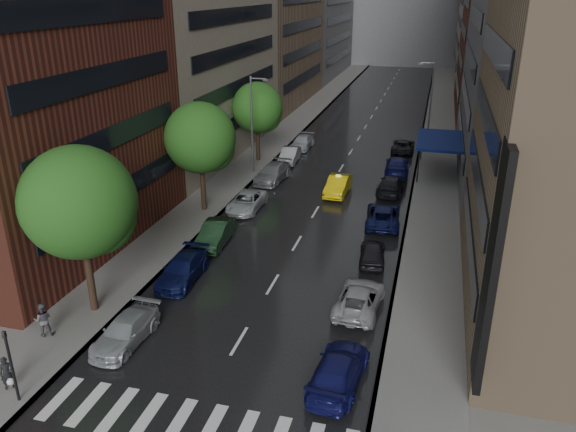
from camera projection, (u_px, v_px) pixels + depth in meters
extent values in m
plane|color=gray|center=(209.00, 393.00, 24.65)|extent=(220.00, 220.00, 0.00)
cube|color=black|center=(363.00, 130.00, 69.35)|extent=(14.00, 140.00, 0.01)
cube|color=gray|center=(293.00, 126.00, 71.46)|extent=(4.00, 140.00, 0.15)
cube|color=gray|center=(438.00, 134.00, 67.19)|extent=(4.00, 140.00, 0.15)
cube|color=silver|center=(60.00, 398.00, 24.30)|extent=(0.55, 2.80, 0.01)
cube|color=silver|center=(88.00, 404.00, 23.97)|extent=(0.55, 2.80, 0.01)
cube|color=silver|center=(118.00, 410.00, 23.64)|extent=(0.55, 2.80, 0.01)
cube|color=silver|center=(148.00, 416.00, 23.31)|extent=(0.55, 2.80, 0.01)
cube|color=silver|center=(179.00, 422.00, 22.98)|extent=(0.55, 2.80, 0.01)
cube|color=silver|center=(210.00, 428.00, 22.64)|extent=(0.55, 2.80, 0.01)
cube|color=maroon|center=(42.00, 49.00, 34.00)|extent=(8.00, 20.00, 26.00)
cube|color=#937A5B|center=(277.00, 27.00, 81.25)|extent=(8.00, 28.00, 22.00)
cube|color=slate|center=(521.00, 43.00, 48.72)|extent=(8.00, 28.00, 24.00)
cube|color=gray|center=(485.00, 2.00, 99.82)|extent=(8.00, 32.00, 28.00)
cube|color=black|center=(491.00, 271.00, 21.33)|extent=(0.30, 2.20, 10.00)
cylinder|color=#382619|center=(89.00, 270.00, 29.86)|extent=(0.40, 0.40, 5.13)
sphere|color=#1E5116|center=(79.00, 202.00, 28.40)|extent=(5.86, 5.86, 5.86)
cylinder|color=#382619|center=(203.00, 182.00, 43.73)|extent=(0.40, 0.40, 4.74)
sphere|color=#1E5116|center=(200.00, 138.00, 42.38)|extent=(5.42, 5.42, 5.42)
cylinder|color=#382619|center=(258.00, 140.00, 56.41)|extent=(0.40, 0.40, 4.38)
sphere|color=#1E5116|center=(257.00, 108.00, 55.17)|extent=(5.00, 5.00, 5.00)
imported|color=yellow|center=(338.00, 185.00, 47.90)|extent=(1.79, 4.79, 1.56)
imported|color=#999CA2|center=(126.00, 331.00, 27.86)|extent=(2.04, 4.67, 1.34)
imported|color=#0D1340|center=(182.00, 269.00, 33.81)|extent=(2.22, 5.07, 1.45)
imported|color=#16311B|center=(215.00, 234.00, 38.56)|extent=(1.93, 4.84, 1.56)
imported|color=#B0B6BA|center=(247.00, 202.00, 44.56)|extent=(2.30, 4.92, 1.36)
imported|color=slate|center=(273.00, 173.00, 51.14)|extent=(2.63, 5.47, 1.54)
imported|color=#949499|center=(290.00, 155.00, 56.62)|extent=(1.81, 4.56, 1.48)
imported|color=#A8ACB1|center=(302.00, 142.00, 61.50)|extent=(2.01, 4.74, 1.37)
imported|color=#111351|center=(339.00, 370.00, 24.92)|extent=(2.47, 5.22, 1.47)
imported|color=#A2A1A6|center=(359.00, 298.00, 30.77)|extent=(2.55, 5.07, 1.37)
imported|color=black|center=(372.00, 253.00, 36.02)|extent=(1.98, 4.13, 1.36)
imported|color=#0D123D|center=(383.00, 215.00, 41.77)|extent=(2.83, 5.47, 1.47)
imported|color=black|center=(392.00, 185.00, 48.12)|extent=(2.45, 5.32, 1.51)
imported|color=#111450|center=(397.00, 165.00, 53.20)|extent=(2.48, 5.54, 1.58)
imported|color=black|center=(403.00, 146.00, 60.18)|extent=(2.26, 4.90, 1.36)
imported|color=black|center=(7.00, 373.00, 24.43)|extent=(0.67, 0.66, 1.57)
sphere|color=white|center=(11.00, 382.00, 24.42)|extent=(0.32, 0.32, 0.32)
imported|color=#55555B|center=(43.00, 320.00, 28.12)|extent=(1.10, 1.03, 1.81)
imported|color=black|center=(41.00, 307.00, 27.84)|extent=(0.96, 0.98, 0.88)
cylinder|color=black|center=(12.00, 369.00, 23.40)|extent=(0.12, 0.12, 3.20)
imported|color=black|center=(6.00, 341.00, 22.87)|extent=(0.18, 0.15, 0.90)
cylinder|color=gray|center=(252.00, 126.00, 51.56)|extent=(0.18, 0.18, 9.00)
cube|color=gray|center=(266.00, 80.00, 49.63)|extent=(0.50, 0.22, 0.16)
cylinder|color=gray|center=(431.00, 104.00, 61.27)|extent=(0.18, 0.18, 9.00)
cube|color=gray|center=(421.00, 64.00, 60.00)|extent=(0.50, 0.22, 0.16)
cube|color=navy|center=(439.00, 140.00, 52.61)|extent=(4.00, 8.00, 0.25)
cylinder|color=black|center=(418.00, 166.00, 50.16)|extent=(0.12, 0.12, 3.00)
cylinder|color=black|center=(422.00, 144.00, 56.96)|extent=(0.12, 0.12, 3.00)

